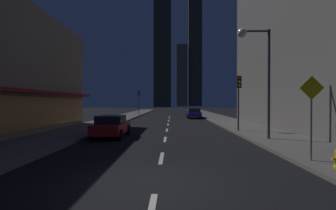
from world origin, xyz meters
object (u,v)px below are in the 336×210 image
at_px(car_parked_near, 112,126).
at_px(pedestrian_crossing_sign, 311,110).
at_px(traffic_light_far_left, 139,97).
at_px(street_lamp_right, 255,56).
at_px(car_parked_far, 194,113).
at_px(fire_hydrant_far_left, 113,120).
at_px(traffic_light_near_right, 239,91).

distance_m(car_parked_near, pedestrian_crossing_sign, 11.76).
relative_size(traffic_light_far_left, street_lamp_right, 0.64).
distance_m(car_parked_far, traffic_light_far_left, 12.34).
relative_size(car_parked_near, fire_hydrant_far_left, 6.48).
xyz_separation_m(car_parked_near, traffic_light_near_right, (9.10, 2.48, 2.45)).
relative_size(car_parked_far, traffic_light_near_right, 1.01).
relative_size(fire_hydrant_far_left, street_lamp_right, 0.10).
distance_m(street_lamp_right, pedestrian_crossing_sign, 6.41).
xyz_separation_m(traffic_light_far_left, pedestrian_crossing_sign, (11.10, -34.84, -1.18)).
relative_size(car_parked_far, fire_hydrant_far_left, 6.48).
distance_m(traffic_light_far_left, pedestrian_crossing_sign, 36.59).
distance_m(traffic_light_near_right, pedestrian_crossing_sign, 9.75).
distance_m(fire_hydrant_far_left, street_lamp_right, 16.85).
relative_size(car_parked_near, street_lamp_right, 0.64).
distance_m(fire_hydrant_far_left, pedestrian_crossing_sign, 20.80).
height_order(traffic_light_far_left, pedestrian_crossing_sign, traffic_light_far_left).
distance_m(car_parked_near, traffic_light_far_left, 27.81).
relative_size(traffic_light_far_left, pedestrian_crossing_sign, 1.33).
xyz_separation_m(car_parked_near, car_parked_far, (7.20, 19.67, 0.00)).
bearing_deg(car_parked_far, traffic_light_near_right, -83.69).
height_order(car_parked_near, pedestrian_crossing_sign, pedestrian_crossing_sign).
height_order(car_parked_near, traffic_light_near_right, traffic_light_near_right).
bearing_deg(fire_hydrant_far_left, traffic_light_far_left, 88.70).
relative_size(car_parked_near, pedestrian_crossing_sign, 1.34).
distance_m(car_parked_far, traffic_light_near_right, 17.47).
bearing_deg(pedestrian_crossing_sign, car_parked_near, 141.93).
distance_m(fire_hydrant_far_left, traffic_light_near_right, 13.96).
bearing_deg(fire_hydrant_far_left, pedestrian_crossing_sign, -56.33).
bearing_deg(pedestrian_crossing_sign, street_lamp_right, 92.24).
height_order(fire_hydrant_far_left, traffic_light_far_left, traffic_light_far_left).
xyz_separation_m(car_parked_far, traffic_light_far_left, (-9.10, 7.96, 2.45)).
height_order(traffic_light_far_left, street_lamp_right, street_lamp_right).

